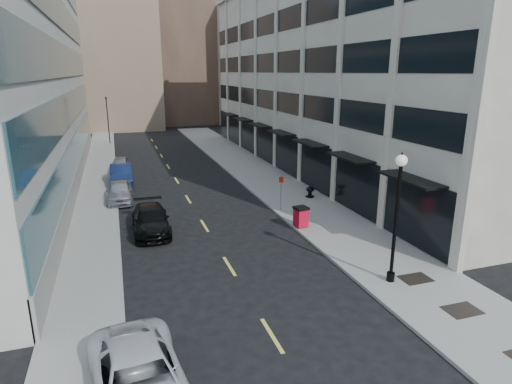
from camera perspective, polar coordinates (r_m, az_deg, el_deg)
ground at (r=14.80m, az=5.03°, el=-22.65°), size 160.00×160.00×0.00m
sidewalk_right at (r=34.19m, az=3.44°, el=0.29°), size 5.00×80.00×0.15m
sidewalk_left at (r=31.96m, az=-20.60°, el=-1.83°), size 3.00×80.00×0.15m
building_right at (r=43.40m, az=12.15°, el=15.18°), size 15.30×46.50×18.25m
skyline_tan_near at (r=78.74m, az=-18.68°, el=18.50°), size 14.00×18.00×28.00m
skyline_brown at (r=83.93m, az=-10.12°, el=20.88°), size 12.00×16.00×34.00m
skyline_tan_far at (r=89.09m, az=-25.20°, el=15.51°), size 12.00×14.00×22.00m
skyline_stone at (r=79.90m, az=-1.79°, el=16.35°), size 10.00×14.00×20.00m
grate_mid at (r=19.20m, az=25.78°, el=-14.00°), size 1.40×1.00×0.01m
grate_far at (r=21.01m, az=20.49°, el=-10.76°), size 1.40×1.00×0.01m
road_centerline at (r=29.46m, az=-8.07°, el=-2.54°), size 0.15×68.20×0.01m
traffic_signal at (r=58.70m, az=-19.36°, el=11.52°), size 0.66×0.66×6.98m
car_white_van at (r=13.59m, az=-15.25°, el=-23.09°), size 3.12×5.81×1.55m
car_black_pickup at (r=26.05m, az=-13.86°, el=-3.63°), size 2.17×5.14×1.48m
car_silver_sedan at (r=32.69m, az=-17.70°, el=0.07°), size 1.95×4.50×1.51m
car_blue_sedan at (r=37.59m, az=-17.53°, el=2.17°), size 1.77×5.00×1.64m
car_grey_sedan at (r=42.43m, az=-17.63°, el=3.50°), size 2.19×4.34×1.42m
trash_bin at (r=25.79m, az=6.00°, el=-3.23°), size 0.88×0.92×1.26m
lamppost at (r=19.20m, az=18.29°, el=-1.98°), size 0.49×0.49×5.87m
sign_post at (r=28.48m, az=3.37°, el=0.62°), size 0.28×0.15×2.50m
urn_planter at (r=31.97m, az=7.22°, el=0.16°), size 0.59×0.59×0.82m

